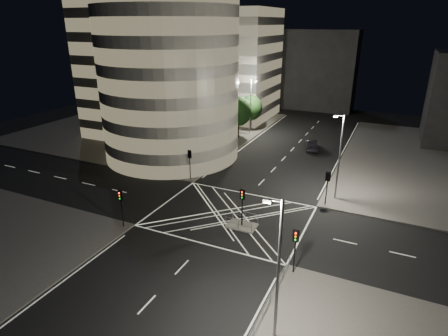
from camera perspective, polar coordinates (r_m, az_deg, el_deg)
The scene contains 24 objects.
ground at distance 40.61m, azimuth 0.92°, elevation -7.30°, with size 120.00×120.00×0.00m, color black.
sidewalk_far_left at distance 76.27m, azimuth -10.78°, elevation 6.22°, with size 42.00×42.00×0.15m, color #4A4846.
central_island at distance 38.69m, azimuth 2.73°, elevation -8.76°, with size 3.00×2.00×0.15m, color slate.
office_tower_curved at distance 62.61m, azimuth -9.70°, elevation 14.80°, with size 30.00×29.00×27.20m.
office_block_rear at distance 83.44m, azimuth -1.06°, elevation 15.61°, with size 24.00×16.00×22.00m, color gray.
building_far_end at distance 93.02m, azimuth 13.86°, elevation 14.28°, with size 18.00×8.00×18.00m, color black.
tree_a at distance 50.82m, azimuth -5.72°, elevation 3.87°, with size 3.82×3.82×6.36m.
tree_b at distance 55.77m, azimuth -2.59°, elevation 5.80°, with size 4.91×4.91×7.23m.
tree_c at distance 60.99m, azimuth 0.03°, elevation 7.07°, with size 4.47×4.47×6.87m.
tree_d at distance 66.22m, azimuth 2.26°, elevation 8.62°, with size 4.50×4.50×7.36m.
tree_e at distance 71.78m, azimuth 4.14°, elevation 9.11°, with size 4.20×4.20×6.61m.
traffic_signal_fl at distance 48.65m, azimuth -5.24°, elevation 1.35°, with size 0.55×0.22×4.00m.
traffic_signal_nl at distance 38.48m, azimuth -15.44°, elevation -4.97°, with size 0.55×0.22×4.00m.
traffic_signal_fr at distance 43.07m, azimuth 15.49°, elevation -2.08°, with size 0.55×0.22×4.00m.
traffic_signal_nr at distance 31.14m, azimuth 10.82°, elevation -11.19°, with size 0.55×0.22×4.00m.
traffic_signal_island at distance 37.35m, azimuth 2.81°, elevation -4.99°, with size 0.55×0.22×4.00m.
street_lamp_left_near at distance 52.47m, azimuth -3.09°, elevation 5.91°, with size 1.25×0.25×10.00m.
street_lamp_left_far at distance 68.42m, azimuth 4.09°, elevation 9.53°, with size 1.25×0.25×10.00m.
street_lamp_right_far at distance 44.12m, azimuth 17.16°, elevation 1.96°, with size 1.25×0.25×10.00m.
street_lamp_right_near at distance 23.75m, azimuth 8.16°, elevation -14.80°, with size 1.25×0.25×10.00m.
railing_near_right at distance 28.41m, azimuth 6.49°, elevation -20.16°, with size 0.06×11.70×1.10m, color slate.
railing_island_south at distance 37.66m, azimuth 2.22°, elevation -8.57°, with size 2.80×0.06×1.10m, color slate.
railing_island_north at distance 39.11m, azimuth 3.26°, elevation -7.37°, with size 2.80×0.06×1.10m, color slate.
sedan at distance 62.73m, azimuth 13.15°, elevation 3.46°, with size 1.72×4.92×1.62m, color black.
Camera 1 is at (14.52, -32.56, 19.46)m, focal length 30.00 mm.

